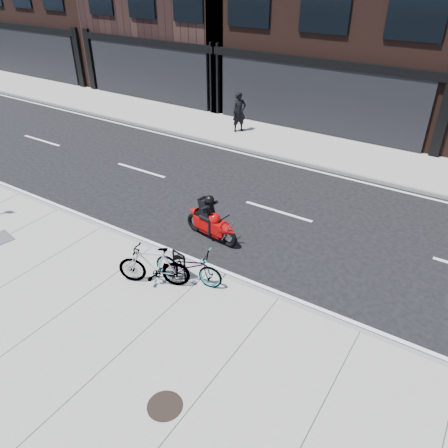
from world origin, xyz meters
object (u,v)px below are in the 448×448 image
Objects in this scene: bike_rack at (179,263)px; motorcycle at (213,222)px; pedestrian at (239,112)px; manhole_cover at (165,406)px; bicycle_front at (188,266)px; bicycle_rear at (154,266)px.

motorcycle is at bearing 99.98° from bike_rack.
pedestrian reaches higher than manhole_cover.
bicycle_rear is (-0.66, -0.54, 0.07)m from bicycle_front.
bike_rack is at bearing 123.49° from manhole_cover.
bicycle_front is at bearing 0.00° from bike_rack.
pedestrian reaches higher than motorcycle.
motorcycle is at bearing 156.38° from bicycle_rear.
motorcycle is at bearing -120.64° from pedestrian.
bicycle_rear is 1.00× the size of pedestrian.
bike_rack is at bearing -123.71° from pedestrian.
manhole_cover is (1.80, -3.16, -0.47)m from bicycle_front.
pedestrian is 2.76× the size of manhole_cover.
manhole_cover is (2.46, -2.62, -0.54)m from bicycle_rear.
manhole_cover is at bearing -161.27° from bicycle_front.
motorcycle reaches higher than bike_rack.
pedestrian is (-4.40, 10.24, 0.46)m from bike_rack.
pedestrian is at bearing 123.66° from motorcycle.
bicycle_rear is 2.76× the size of manhole_cover.
bicycle_front is at bearing 105.53° from bicycle_rear.
motorcycle is (-0.37, 2.09, -0.00)m from bike_rack.
pedestrian reaches higher than bicycle_front.
motorcycle reaches higher than bicycle_front.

